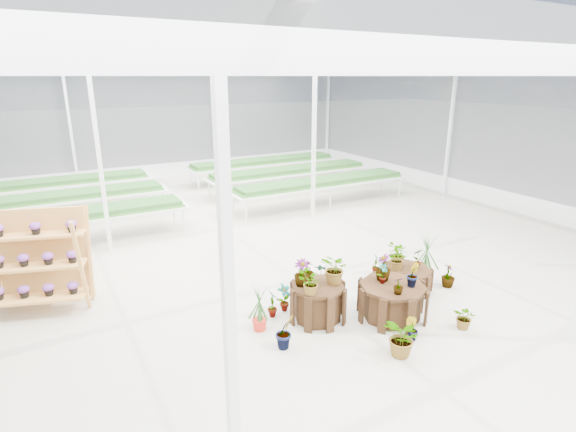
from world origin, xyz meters
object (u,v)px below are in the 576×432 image
plinth_low (405,279)px  plinth_mid (392,301)px  plinth_tall (318,302)px  shelf_rack (38,263)px

plinth_low → plinth_mid: bearing=-145.0°
plinth_tall → plinth_mid: (1.20, -0.60, -0.01)m
plinth_tall → shelf_rack: (-4.27, 2.88, 0.59)m
plinth_mid → shelf_rack: 6.51m
plinth_mid → shelf_rack: size_ratio=0.66×
plinth_tall → plinth_low: 2.20m
plinth_low → shelf_rack: size_ratio=0.56×
plinth_mid → plinth_low: plinth_mid is taller
plinth_low → shelf_rack: bearing=156.7°
plinth_tall → plinth_mid: size_ratio=0.81×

